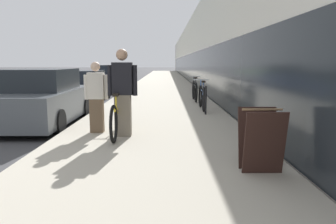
% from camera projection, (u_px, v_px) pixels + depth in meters
% --- Properties ---
extents(sidewalk_slab, '(4.18, 70.00, 0.15)m').
position_uv_depth(sidewalk_slab, '(163.00, 83.00, 25.35)').
color(sidewalk_slab, '#B2AA99').
rests_on(sidewalk_slab, ground).
extents(storefront_facade, '(10.01, 70.00, 5.08)m').
position_uv_depth(storefront_facade, '(234.00, 54.00, 32.93)').
color(storefront_facade, silver).
rests_on(storefront_facade, ground).
extents(lawn_strip, '(4.98, 70.00, 0.03)m').
position_uv_depth(lawn_strip, '(29.00, 81.00, 29.24)').
color(lawn_strip, '#518E42').
rests_on(lawn_strip, ground).
extents(tandem_bicycle, '(0.52, 2.66, 0.92)m').
position_uv_depth(tandem_bicycle, '(121.00, 115.00, 7.16)').
color(tandem_bicycle, black).
rests_on(tandem_bicycle, sidewalk_slab).
extents(person_rider, '(0.61, 0.24, 1.80)m').
position_uv_depth(person_rider, '(123.00, 93.00, 6.75)').
color(person_rider, '#756B5B').
rests_on(person_rider, sidewalk_slab).
extents(person_bystander, '(0.52, 0.20, 1.54)m').
position_uv_depth(person_bystander, '(96.00, 97.00, 7.13)').
color(person_bystander, brown).
rests_on(person_bystander, sidewalk_slab).
extents(bike_rack_hoop, '(0.05, 0.60, 0.84)m').
position_uv_depth(bike_rack_hoop, '(205.00, 96.00, 9.89)').
color(bike_rack_hoop, black).
rests_on(bike_rack_hoop, sidewalk_slab).
extents(cruiser_bike_nearest, '(0.52, 1.80, 0.97)m').
position_uv_depth(cruiser_bike_nearest, '(202.00, 97.00, 10.70)').
color(cruiser_bike_nearest, black).
rests_on(cruiser_bike_nearest, sidewalk_slab).
extents(cruiser_bike_middle, '(0.52, 1.91, 0.97)m').
position_uv_depth(cruiser_bike_middle, '(195.00, 91.00, 13.11)').
color(cruiser_bike_middle, black).
rests_on(cruiser_bike_middle, sidewalk_slab).
extents(sandwich_board_sign, '(0.56, 0.56, 0.90)m').
position_uv_depth(sandwich_board_sign, '(261.00, 140.00, 4.60)').
color(sandwich_board_sign, '#331E19').
rests_on(sandwich_board_sign, sidewalk_slab).
extents(parked_sedan_curbside, '(1.92, 4.20, 1.51)m').
position_uv_depth(parked_sedan_curbside, '(41.00, 99.00, 8.87)').
color(parked_sedan_curbside, '#4C5156').
rests_on(parked_sedan_curbside, ground).
extents(vintage_roadster_curbside, '(1.79, 4.17, 1.34)m').
position_uv_depth(vintage_roadster_curbside, '(84.00, 87.00, 14.14)').
color(vintage_roadster_curbside, navy).
rests_on(vintage_roadster_curbside, ground).
extents(parked_sedan_far, '(1.75, 4.46, 1.52)m').
position_uv_depth(parked_sedan_far, '(109.00, 79.00, 19.99)').
color(parked_sedan_far, navy).
rests_on(parked_sedan_far, ground).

